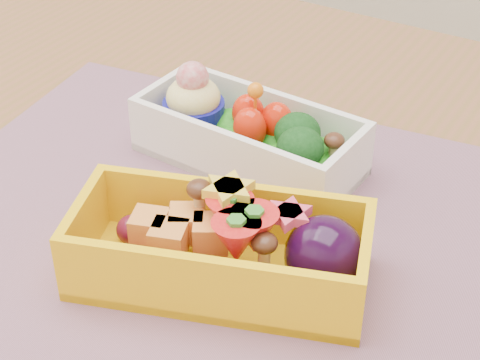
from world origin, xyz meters
The scene contains 4 objects.
table centered at (0.00, 0.00, 0.65)m, with size 1.20×0.80×0.75m.
placemat centered at (0.05, 0.01, 0.75)m, with size 0.45×0.35×0.00m, color #865C76.
bento_white centered at (0.02, 0.09, 0.78)m, with size 0.18×0.09×0.07m.
bento_yellow centered at (0.08, -0.04, 0.78)m, with size 0.20×0.14×0.06m.
Camera 1 is at (0.28, -0.36, 1.10)m, focal length 59.61 mm.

